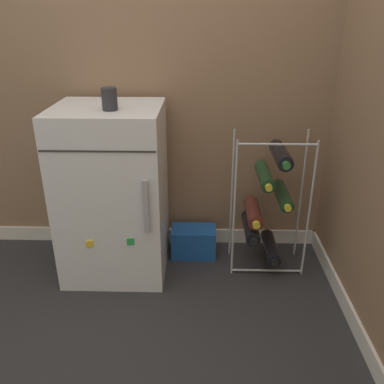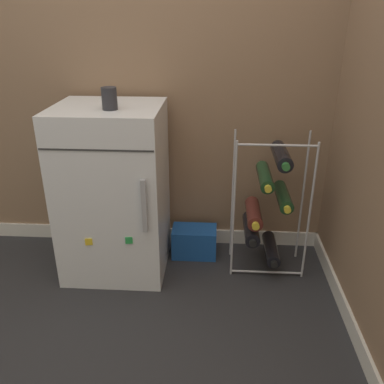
# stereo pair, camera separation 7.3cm
# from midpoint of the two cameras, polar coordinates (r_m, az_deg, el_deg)

# --- Properties ---
(ground_plane) EXTENTS (14.00, 14.00, 0.00)m
(ground_plane) POSITION_cam_midpoint_polar(r_m,az_deg,el_deg) (2.16, -4.43, -14.73)
(ground_plane) COLOR #28282B
(wall_back) EXTENTS (6.77, 0.07, 2.50)m
(wall_back) POSITION_cam_midpoint_polar(r_m,az_deg,el_deg) (2.29, -3.92, 21.19)
(wall_back) COLOR #84664C
(wall_back) RESTS_ON ground_plane
(mini_fridge) EXTENTS (0.54, 0.51, 0.93)m
(mini_fridge) POSITION_cam_midpoint_polar(r_m,az_deg,el_deg) (2.22, -11.90, -0.12)
(mini_fridge) COLOR silver
(mini_fridge) RESTS_ON ground_plane
(wine_rack) EXTENTS (0.41, 0.32, 0.78)m
(wine_rack) POSITION_cam_midpoint_polar(r_m,az_deg,el_deg) (2.25, 9.50, -1.58)
(wine_rack) COLOR #B2B2B7
(wine_rack) RESTS_ON ground_plane
(soda_box) EXTENTS (0.26, 0.16, 0.18)m
(soda_box) POSITION_cam_midpoint_polar(r_m,az_deg,el_deg) (2.45, -0.62, -6.97)
(soda_box) COLOR #194C9E
(soda_box) RESTS_ON ground_plane
(fridge_top_cup) EXTENTS (0.07, 0.07, 0.10)m
(fridge_top_cup) POSITION_cam_midpoint_polar(r_m,az_deg,el_deg) (1.98, -12.58, 12.61)
(fridge_top_cup) COLOR #28282D
(fridge_top_cup) RESTS_ON mini_fridge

